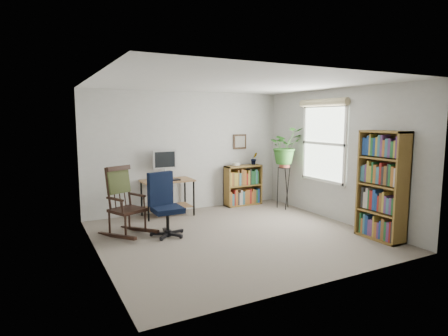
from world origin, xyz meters
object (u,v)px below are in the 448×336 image
rocking_chair (127,201)px  low_bookshelf (243,185)px  tall_bookshelf (382,186)px  desk (168,198)px  office_chair (167,204)px

rocking_chair → low_bookshelf: bearing=-4.7°
low_bookshelf → tall_bookshelf: bearing=-76.7°
rocking_chair → desk: bearing=17.1°
rocking_chair → low_bookshelf: 2.90m
desk → rocking_chair: 1.32m
office_chair → tall_bookshelf: size_ratio=0.61×
desk → rocking_chair: size_ratio=0.86×
desk → office_chair: 1.29m
office_chair → tall_bookshelf: (2.89, -1.67, 0.33)m
desk → rocking_chair: rocking_chair is taller
office_chair → tall_bookshelf: bearing=-42.9°
desk → low_bookshelf: 1.76m
office_chair → low_bookshelf: office_chair is taller
low_bookshelf → tall_bookshelf: (0.71, -3.00, 0.41)m
office_chair → rocking_chair: 0.66m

